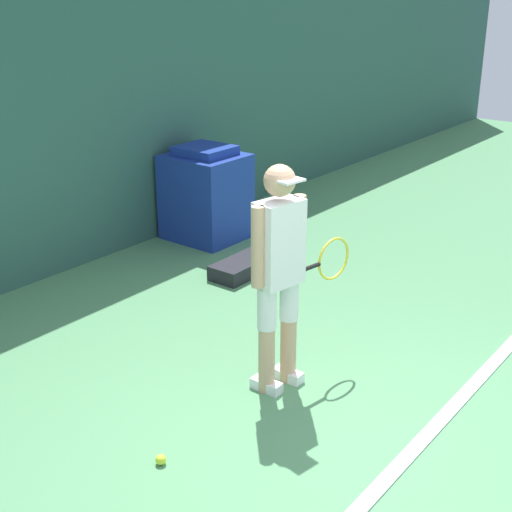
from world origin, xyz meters
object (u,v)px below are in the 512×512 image
Objects in this scene: tennis_player at (280,268)px; equipment_bag at (243,267)px; tennis_ball at (161,460)px; covered_chair at (206,195)px.

equipment_bag is at bearing 55.70° from tennis_player.
equipment_bag is (2.74, 1.53, 0.04)m from tennis_ball.
tennis_player is 24.76× the size of tennis_ball.
tennis_player is at bearing -1.19° from tennis_ball.
tennis_ball is 4.25m from covered_chair.
tennis_ball is (-1.21, 0.03, -0.90)m from tennis_player.
tennis_player is 2.28× the size of equipment_bag.
covered_chair is (2.13, 2.60, -0.42)m from tennis_player.
tennis_player is at bearing -129.41° from covered_chair.
tennis_player reaches higher than tennis_ball.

